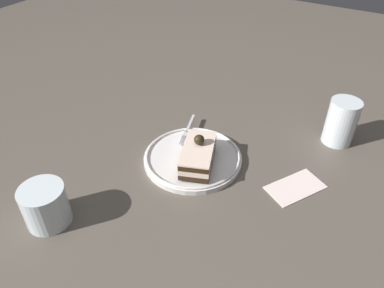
{
  "coord_description": "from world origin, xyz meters",
  "views": [
    {
      "loc": [
        0.31,
        -0.5,
        0.49
      ],
      "look_at": [
        0.02,
        -0.0,
        0.05
      ],
      "focal_mm": 34.04,
      "sensor_mm": 36.0,
      "label": 1
    }
  ],
  "objects": [
    {
      "name": "drink_glass_near",
      "position": [
        -0.11,
        -0.26,
        0.03
      ],
      "size": [
        0.08,
        0.08,
        0.07
      ],
      "color": "silver",
      "rests_on": "ground_plane"
    },
    {
      "name": "cake_slice",
      "position": [
        0.04,
        -0.02,
        0.04
      ],
      "size": [
        0.1,
        0.13,
        0.06
      ],
      "color": "#322113",
      "rests_on": "dessert_plate"
    },
    {
      "name": "folded_napkin",
      "position": [
        0.23,
        0.03,
        0.0
      ],
      "size": [
        0.11,
        0.13,
        0.0
      ],
      "primitive_type": "cube",
      "rotation": [
        0.0,
        0.0,
        1.04
      ],
      "color": "#F3DCD4",
      "rests_on": "ground_plane"
    },
    {
      "name": "ground_plane",
      "position": [
        0.0,
        0.0,
        0.0
      ],
      "size": [
        2.4,
        2.4,
        0.0
      ],
      "primitive_type": "plane",
      "color": "#574F45"
    },
    {
      "name": "drink_glass_far",
      "position": [
        0.26,
        0.22,
        0.05
      ],
      "size": [
        0.06,
        0.06,
        0.1
      ],
      "color": "silver",
      "rests_on": "ground_plane"
    },
    {
      "name": "fork",
      "position": [
        -0.03,
        0.07,
        0.02
      ],
      "size": [
        0.04,
        0.11,
        0.0
      ],
      "color": "silver",
      "rests_on": "dessert_plate"
    },
    {
      "name": "dessert_plate",
      "position": [
        0.02,
        -0.0,
        0.01
      ],
      "size": [
        0.2,
        0.2,
        0.02
      ],
      "color": "silver",
      "rests_on": "ground_plane"
    }
  ]
}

